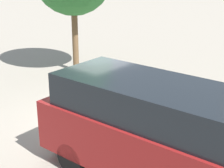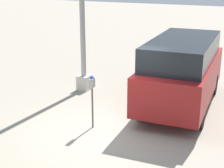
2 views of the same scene
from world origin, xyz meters
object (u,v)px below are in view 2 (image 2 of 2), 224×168
object	(u,v)px
parking_meter_near	(92,90)
parking_meter_far	(165,50)
lamp_post	(83,39)
parked_van	(182,70)

from	to	relation	value
parking_meter_near	parking_meter_far	bearing A→B (deg)	-5.89
lamp_post	parked_van	size ratio (longest dim) A/B	1.03
parking_meter_near	parking_meter_far	distance (m)	6.41
parking_meter_near	lamp_post	xyz separation A→B (m)	(2.80, 1.91, 0.81)
parked_van	parking_meter_near	bearing A→B (deg)	143.60
lamp_post	parked_van	world-z (taller)	lamp_post
lamp_post	parked_van	distance (m)	3.80
parking_meter_near	parking_meter_far	world-z (taller)	parking_meter_near
parking_meter_near	parking_meter_far	size ratio (longest dim) A/B	1.12
parked_van	lamp_post	bearing A→B (deg)	86.56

